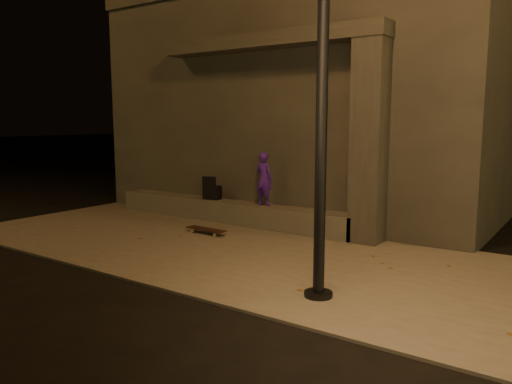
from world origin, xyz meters
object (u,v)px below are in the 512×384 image
Objects in this scene: column at (370,143)px; skateboarder at (264,179)px; backpack at (212,191)px; skateboard at (206,230)px.

column reaches higher than skateboarder.
skateboarder is 2.13× the size of backpack.
skateboard is at bearing -65.42° from backpack.
column is 3.28× the size of skateboarder.
backpack is 1.55m from skateboard.
column is 4.04× the size of skateboard.
column is at bearing 24.98° from skateboard.
skateboard is (-2.81, -1.19, -1.72)m from column.
backpack is (-1.39, -0.00, -0.37)m from skateboarder.
skateboarder is at bearing 180.00° from column.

